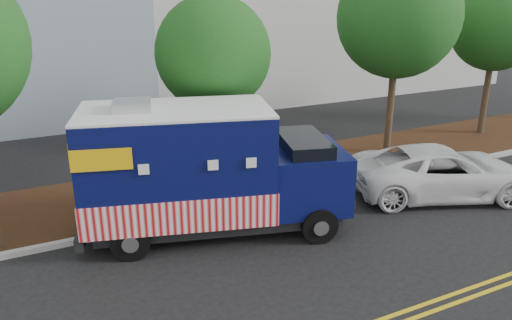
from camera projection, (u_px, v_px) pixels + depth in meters
name	position (u px, v px, depth m)	size (l,w,h in m)	color
ground	(215.00, 240.00, 12.82)	(120.00, 120.00, 0.00)	black
curb	(197.00, 216.00, 13.98)	(120.00, 0.18, 0.15)	#9E9E99
mulch_strip	(174.00, 190.00, 15.76)	(120.00, 4.00, 0.15)	black
tree_b	(213.00, 54.00, 14.85)	(3.45, 3.45, 6.01)	#38281C
tree_c	(398.00, 17.00, 17.61)	(4.35, 4.35, 7.34)	#38281C
tree_d	(496.00, 27.00, 20.26)	(3.59, 3.59, 6.42)	#38281C
food_truck	(202.00, 174.00, 12.77)	(7.24, 4.22, 3.61)	black
white_car	(442.00, 172.00, 15.36)	(2.56, 5.55, 1.54)	white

